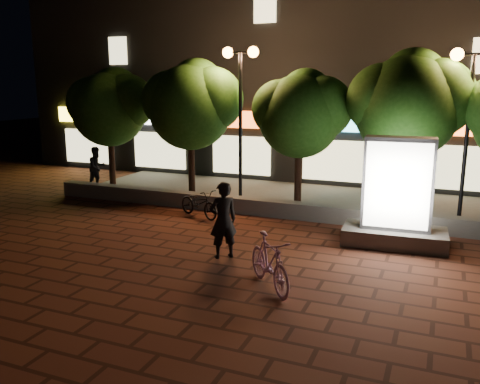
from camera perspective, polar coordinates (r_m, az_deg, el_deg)
The scene contains 15 objects.
ground at distance 12.26m, azimuth -2.75°, elevation -7.22°, with size 80.00×80.00×0.00m, color #512719.
retaining_wall at distance 15.74m, azimuth 3.43°, elevation -1.82°, with size 16.00×0.45×0.50m, color #63605C.
sidewalk at distance 18.11m, azimuth 6.01°, elevation -0.65°, with size 16.00×5.00×0.08m, color #63605C.
building_block at distance 23.96m, azimuth 10.84°, elevation 14.32°, with size 28.00×8.12×11.30m.
tree_far_left at distance 19.87m, azimuth -14.56°, elevation 9.66°, with size 3.36×2.80×4.63m.
tree_left at distance 17.99m, azimuth -5.46°, elevation 10.23°, with size 3.60×3.00×4.89m.
tree_mid at distance 16.52m, azimuth 7.08°, elevation 9.21°, with size 3.24×2.70×4.50m.
tree_right at distance 15.95m, azimuth 18.80°, elevation 9.79°, with size 3.72×3.10×5.07m.
street_lamp_left at distance 16.91m, azimuth 0.05°, elevation 12.12°, with size 1.26×0.36×5.18m.
street_lamp_right at distance 15.65m, azimuth 24.92°, elevation 10.48°, with size 1.26×0.36×4.98m.
ad_kiosk at distance 13.32m, azimuth 17.46°, elevation -1.13°, with size 2.65×1.43×2.80m.
scooter_pink at distance 10.20m, azimuth 3.38°, elevation -8.02°, with size 0.53×1.87×1.12m, color #C989BC.
rider at distance 11.83m, azimuth -1.94°, elevation -3.23°, with size 0.68×0.44×1.86m, color black.
scooter_parked at distance 15.56m, azimuth -4.72°, elevation -1.27°, with size 0.59×1.70×0.89m, color black.
pedestrian at distance 20.18m, azimuth -16.01°, elevation 2.73°, with size 0.78×0.61×1.61m, color black.
Camera 1 is at (4.94, -10.44, 4.12)m, focal length 37.33 mm.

